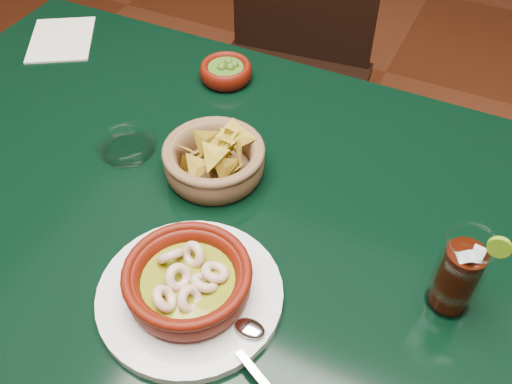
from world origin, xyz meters
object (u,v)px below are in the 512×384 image
at_px(dining_table, 190,222).
at_px(shrimp_plate, 189,285).
at_px(dining_chair, 289,67).
at_px(chip_basket, 214,160).
at_px(cola_drink, 459,274).

height_order(dining_table, shrimp_plate, shrimp_plate).
bearing_deg(dining_chair, chip_basket, -77.77).
bearing_deg(shrimp_plate, dining_table, 122.91).
height_order(chip_basket, cola_drink, cola_drink).
xyz_separation_m(dining_table, chip_basket, (0.04, 0.04, 0.13)).
bearing_deg(dining_table, cola_drink, -5.33).
bearing_deg(dining_chair, shrimp_plate, -75.57).
bearing_deg(dining_table, dining_chair, 98.76).
bearing_deg(dining_table, chip_basket, 49.20).
xyz_separation_m(dining_table, shrimp_plate, (0.12, -0.19, 0.13)).
distance_m(dining_table, chip_basket, 0.14).
height_order(dining_table, dining_chair, dining_chair).
distance_m(dining_table, cola_drink, 0.47).
relative_size(shrimp_plate, cola_drink, 2.17).
distance_m(dining_chair, shrimp_plate, 0.97).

